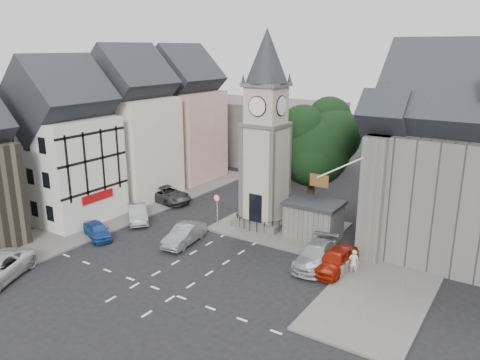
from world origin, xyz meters
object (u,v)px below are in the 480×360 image
Objects in this scene: clock_tower at (266,131)px; car_west_blue at (97,230)px; car_east_red at (335,260)px; pedestrian at (354,262)px; stone_shelter at (314,220)px.

clock_tower is 15.77m from car_west_blue.
car_east_red is at bearing -51.71° from car_west_blue.
pedestrian reaches higher than car_east_red.
stone_shelter is 0.93× the size of car_east_red.
car_east_red is (3.70, -4.50, -0.76)m from stone_shelter.
car_west_blue is 18.84m from car_east_red.
stone_shelter is at bearing -60.49° from pedestrian.
clock_tower reaches higher than car_west_blue.
car_east_red is 1.24m from pedestrian.
clock_tower is at bearing -21.16° from car_west_blue.
car_west_blue is 2.05× the size of pedestrian.
car_east_red is at bearing -30.42° from clock_tower.
stone_shelter is 6.62m from pedestrian.
clock_tower is at bearing -45.47° from pedestrian.
car_west_blue is (-14.47, -9.47, -0.91)m from stone_shelter.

